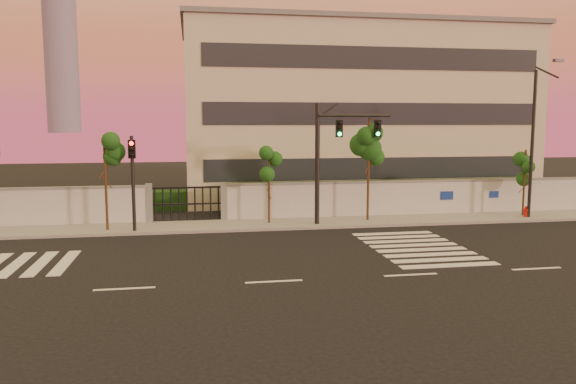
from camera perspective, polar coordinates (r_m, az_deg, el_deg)
name	(u,v)px	position (r m, az deg, el deg)	size (l,w,h in m)	color
ground	(274,282)	(19.65, -1.45, -9.10)	(120.00, 120.00, 0.00)	black
sidewalk	(245,225)	(29.80, -4.41, -3.35)	(60.00, 3.00, 0.15)	gray
perimeter_wall	(244,202)	(31.12, -4.49, -1.05)	(60.00, 0.36, 2.20)	#B1B3B8
hedge_row	(257,200)	(33.96, -3.14, -0.77)	(41.00, 4.25, 1.80)	black
institutional_building	(350,113)	(42.32, 6.33, 8.01)	(24.40, 12.40, 12.25)	beige
distant_skyscraper	(59,5)	(310.27, -22.26, 17.14)	(16.00, 16.00, 118.00)	slate
road_markings	(222,258)	(23.12, -6.73, -6.63)	(57.00, 7.62, 0.02)	silver
street_tree_c	(105,161)	(29.01, -18.06, 3.02)	(1.57, 1.25, 4.87)	#382314
street_tree_d	(269,169)	(29.61, -1.92, 2.35)	(1.39, 1.11, 4.10)	#382314
street_tree_e	(369,146)	(30.73, 8.24, 4.63)	(1.60, 1.27, 5.69)	#382314
street_tree_f	(525,168)	(34.67, 22.95, 2.26)	(1.39, 1.10, 3.91)	#382314
traffic_signal_main	(333,149)	(29.42, 4.56, 4.36)	(4.07, 0.48, 6.44)	black
traffic_signal_secondary	(133,172)	(28.38, -15.51, 1.97)	(0.38, 0.35, 4.82)	black
streetlight_east	(535,136)	(33.92, 23.77, 5.21)	(0.52, 2.09, 8.71)	black
fire_hydrant	(526,213)	(34.45, 23.01, -1.96)	(0.30, 0.28, 0.76)	#B8170C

